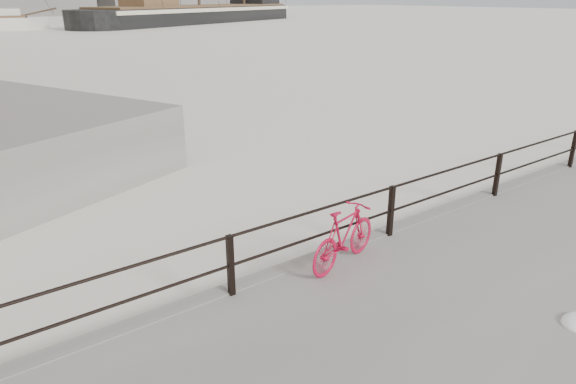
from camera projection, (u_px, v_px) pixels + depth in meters
ground at (382, 248)px, 10.09m from camera, size 400.00×400.00×0.00m
guardrail at (391, 211)px, 9.67m from camera, size 28.00×0.10×1.00m
bicycle at (344, 236)px, 8.59m from camera, size 1.77×0.67×1.06m
snow_mounds at (531, 226)px, 9.88m from camera, size 19.87×3.41×0.33m
barque_black at (200, 23)px, 93.55m from camera, size 65.48×43.58×35.19m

